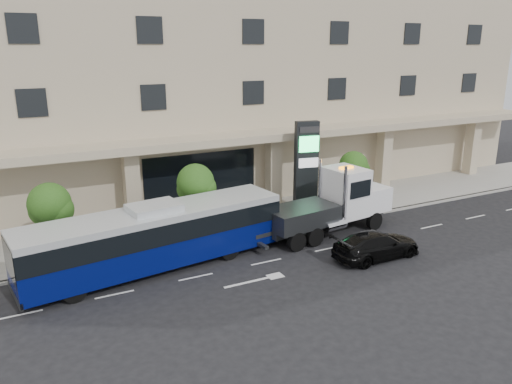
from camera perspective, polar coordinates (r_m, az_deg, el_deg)
ground at (r=28.12m, az=-0.27°, el=-6.87°), size 120.00×120.00×0.00m
sidewalk at (r=32.33m, az=-4.26°, el=-3.61°), size 120.00×6.00×0.15m
curb at (r=29.76m, az=-2.01°, el=-5.38°), size 120.00×0.30×0.15m
convention_center at (r=40.23m, az=-10.55°, el=14.51°), size 60.00×17.60×20.00m
tree_left at (r=27.89m, az=-22.45°, el=-1.55°), size 2.27×2.20×4.22m
tree_mid at (r=29.42m, az=-6.87°, el=0.80°), size 2.28×2.20×4.38m
tree_right at (r=34.97m, az=11.10°, el=2.74°), size 2.10×2.00×4.04m
city_bus at (r=26.05m, az=-11.38°, el=-4.96°), size 13.96×4.74×3.47m
tow_truck at (r=30.76m, az=8.91°, el=-1.36°), size 9.85×3.39×4.46m
black_sedan at (r=27.92m, az=13.60°, el=-5.89°), size 5.14×2.14×1.48m
signage_pylon at (r=33.36m, az=5.75°, el=2.82°), size 1.63×0.86×6.26m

